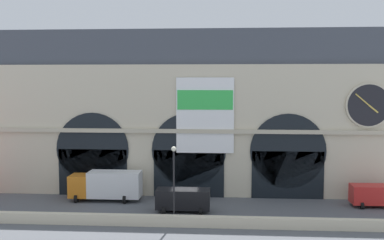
{
  "coord_description": "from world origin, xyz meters",
  "views": [
    {
      "loc": [
        3.71,
        -43.06,
        12.52
      ],
      "look_at": [
        0.35,
        5.0,
        8.43
      ],
      "focal_mm": 41.95,
      "sensor_mm": 36.0,
      "label": 1
    }
  ],
  "objects_px": {
    "box_truck_midwest": "(107,185)",
    "street_lamp_quayside": "(174,174)",
    "van_east": "(377,195)",
    "van_center": "(183,199)"
  },
  "relations": [
    {
      "from": "van_center",
      "to": "van_east",
      "type": "relative_size",
      "value": 1.0
    },
    {
      "from": "van_center",
      "to": "street_lamp_quayside",
      "type": "xyz_separation_m",
      "value": [
        -0.48,
        -3.69,
        3.17
      ]
    },
    {
      "from": "box_truck_midwest",
      "to": "van_center",
      "type": "distance_m",
      "value": 9.14
    },
    {
      "from": "van_east",
      "to": "street_lamp_quayside",
      "type": "distance_m",
      "value": 21.17
    },
    {
      "from": "box_truck_midwest",
      "to": "van_center",
      "type": "xyz_separation_m",
      "value": [
        8.44,
        -3.48,
        -0.45
      ]
    },
    {
      "from": "van_center",
      "to": "street_lamp_quayside",
      "type": "distance_m",
      "value": 4.89
    },
    {
      "from": "street_lamp_quayside",
      "to": "box_truck_midwest",
      "type": "bearing_deg",
      "value": 137.98
    },
    {
      "from": "van_east",
      "to": "street_lamp_quayside",
      "type": "height_order",
      "value": "street_lamp_quayside"
    },
    {
      "from": "van_center",
      "to": "box_truck_midwest",
      "type": "bearing_deg",
      "value": 157.57
    },
    {
      "from": "box_truck_midwest",
      "to": "street_lamp_quayside",
      "type": "height_order",
      "value": "street_lamp_quayside"
    }
  ]
}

